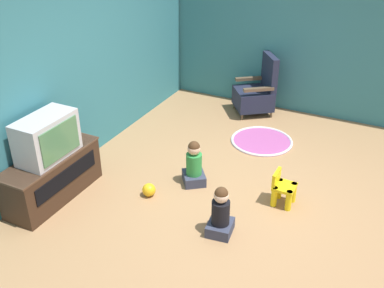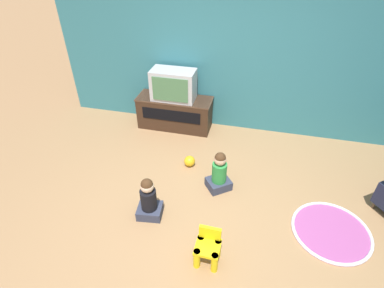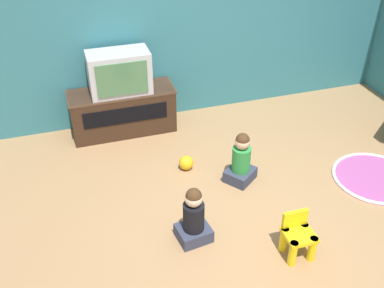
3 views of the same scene
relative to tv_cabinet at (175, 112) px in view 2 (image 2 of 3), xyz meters
The scene contains 9 objects.
ground_plane 2.21m from the tv_cabinet, 63.75° to the right, with size 30.00×30.00×0.00m, color #9E754C.
wall_back 1.45m from the tv_cabinet, 18.84° to the left, with size 5.85×0.12×2.77m.
tv_cabinet is the anchor object (origin of this frame).
television 0.52m from the tv_cabinet, 90.00° to the right, with size 0.71×0.39×0.50m.
yellow_kid_chair 2.70m from the tv_cabinet, 66.43° to the right, with size 0.26×0.25×0.41m.
play_mat 3.01m from the tv_cabinet, 36.35° to the right, with size 0.91×0.91×0.04m.
child_watching_left 2.05m from the tv_cabinet, 82.42° to the right, with size 0.33×0.29×0.58m.
child_watching_center 1.69m from the tv_cabinet, 53.40° to the right, with size 0.39×0.39×0.59m.
toy_ball 1.14m from the tv_cabinet, 62.83° to the right, with size 0.16×0.16×0.16m.
Camera 2 is at (0.40, -2.37, 2.88)m, focal length 28.00 mm.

